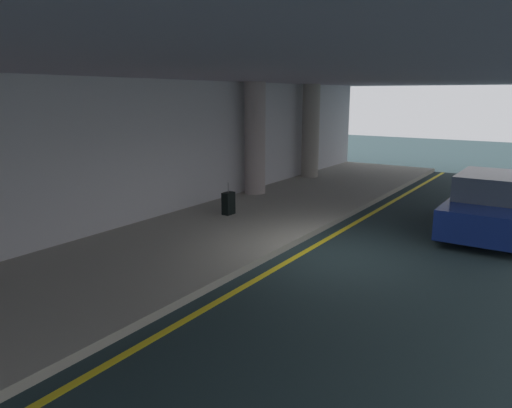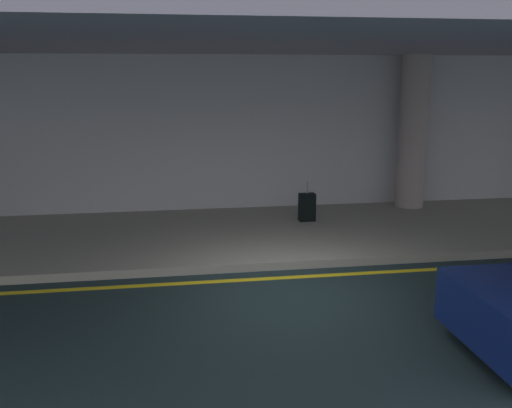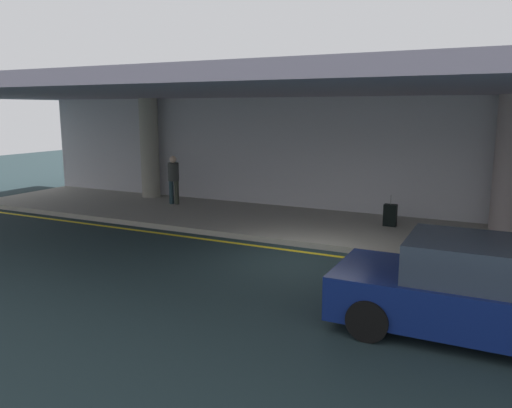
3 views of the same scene
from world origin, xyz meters
name	(u,v)px [view 2 (image 2 of 3)]	position (x,y,z in m)	size (l,w,h in m)	color
ground_plane	(293,292)	(0.00, 0.00, 0.00)	(60.00, 60.00, 0.00)	#1C2B2E
sidewalk	(261,234)	(0.00, 3.10, 0.07)	(26.00, 4.20, 0.15)	gray
lane_stripe_yellow	(285,278)	(0.00, 0.63, 0.00)	(26.00, 0.14, 0.01)	yellow
support_column_left_mid	(413,132)	(4.00, 4.72, 1.97)	(0.69, 0.69, 3.65)	gray
ceiling_overhang	(265,42)	(0.00, 2.60, 3.95)	(28.00, 13.20, 0.30)	#948A9F
terminal_back_wall	(246,136)	(0.00, 5.35, 1.90)	(26.00, 0.30, 3.80)	#ADADB4
suitcase_upright_primary	(307,207)	(1.15, 3.72, 0.46)	(0.36, 0.22, 0.90)	black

